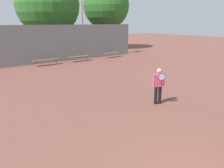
{
  "coord_description": "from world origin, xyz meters",
  "views": [
    {
      "loc": [
        -3.9,
        -1.19,
        3.45
      ],
      "look_at": [
        1.59,
        5.91,
        0.9
      ],
      "focal_mm": 35.0,
      "sensor_mm": 36.0,
      "label": 1
    }
  ],
  "objects_px": {
    "tree_green_tall": "(48,5)",
    "bench_courtside_near": "(79,57)",
    "bench_courtside_far": "(46,60)",
    "tennis_player": "(158,84)",
    "bench_by_gate": "(112,53)",
    "tree_green_broad": "(106,6)"
  },
  "relations": [
    {
      "from": "bench_courtside_far",
      "to": "tree_green_broad",
      "type": "height_order",
      "value": "tree_green_broad"
    },
    {
      "from": "bench_courtside_near",
      "to": "bench_by_gate",
      "type": "height_order",
      "value": "same"
    },
    {
      "from": "bench_by_gate",
      "to": "tree_green_broad",
      "type": "xyz_separation_m",
      "value": [
        4.26,
        6.74,
        5.07
      ]
    },
    {
      "from": "tree_green_tall",
      "to": "bench_courtside_near",
      "type": "bearing_deg",
      "value": -88.16
    },
    {
      "from": "bench_courtside_far",
      "to": "tree_green_tall",
      "type": "bearing_deg",
      "value": 63.93
    },
    {
      "from": "tennis_player",
      "to": "bench_courtside_far",
      "type": "height_order",
      "value": "tennis_player"
    },
    {
      "from": "tennis_player",
      "to": "tree_green_broad",
      "type": "relative_size",
      "value": 0.19
    },
    {
      "from": "bench_courtside_near",
      "to": "tree_green_tall",
      "type": "bearing_deg",
      "value": 91.84
    },
    {
      "from": "bench_by_gate",
      "to": "tree_green_broad",
      "type": "bearing_deg",
      "value": 57.69
    },
    {
      "from": "bench_courtside_near",
      "to": "bench_by_gate",
      "type": "xyz_separation_m",
      "value": [
        3.75,
        0.0,
        -0.0
      ]
    },
    {
      "from": "tree_green_broad",
      "to": "bench_courtside_far",
      "type": "bearing_deg",
      "value": -148.83
    },
    {
      "from": "bench_by_gate",
      "to": "tree_green_tall",
      "type": "relative_size",
      "value": 0.21
    },
    {
      "from": "bench_courtside_near",
      "to": "bench_by_gate",
      "type": "bearing_deg",
      "value": 0.0
    },
    {
      "from": "bench_courtside_far",
      "to": "tree_green_broad",
      "type": "xyz_separation_m",
      "value": [
        11.14,
        6.74,
        5.06
      ]
    },
    {
      "from": "bench_by_gate",
      "to": "tree_green_broad",
      "type": "height_order",
      "value": "tree_green_broad"
    },
    {
      "from": "tennis_player",
      "to": "bench_courtside_near",
      "type": "relative_size",
      "value": 0.77
    },
    {
      "from": "bench_courtside_far",
      "to": "tree_green_tall",
      "type": "height_order",
      "value": "tree_green_tall"
    },
    {
      "from": "tree_green_tall",
      "to": "tree_green_broad",
      "type": "height_order",
      "value": "tree_green_tall"
    },
    {
      "from": "bench_courtside_far",
      "to": "tennis_player",
      "type": "bearing_deg",
      "value": -87.75
    },
    {
      "from": "bench_courtside_near",
      "to": "tree_green_tall",
      "type": "relative_size",
      "value": 0.24
    },
    {
      "from": "tennis_player",
      "to": "tree_green_broad",
      "type": "height_order",
      "value": "tree_green_broad"
    },
    {
      "from": "bench_courtside_far",
      "to": "bench_courtside_near",
      "type": "bearing_deg",
      "value": 0.0
    }
  ]
}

